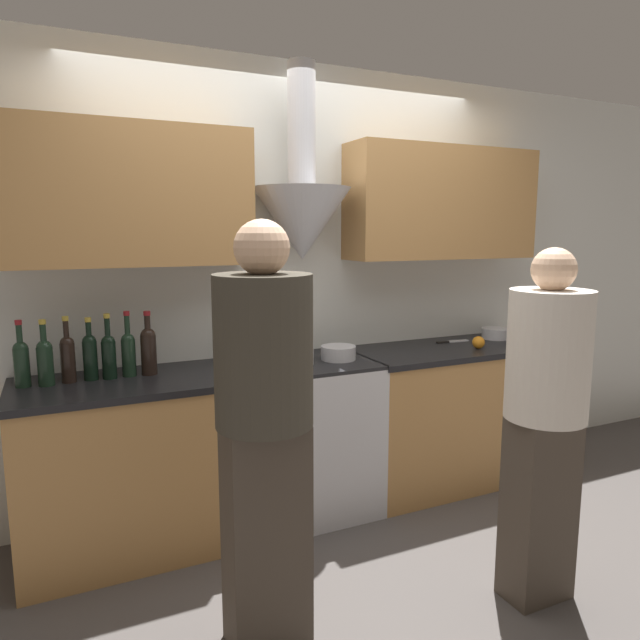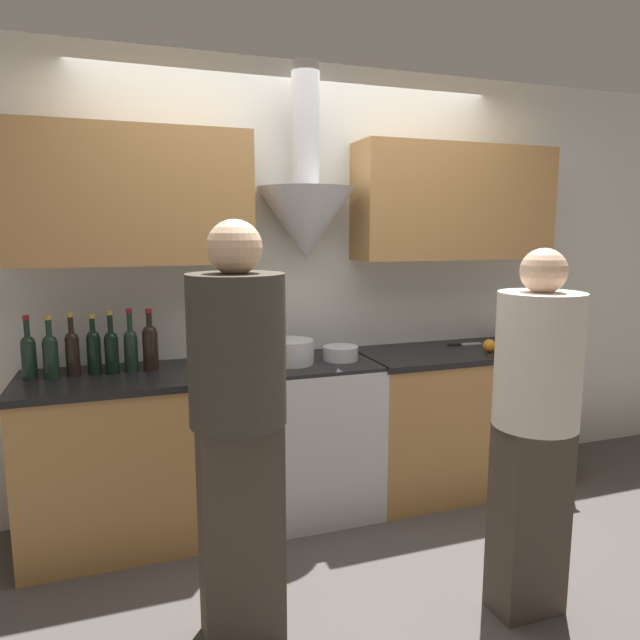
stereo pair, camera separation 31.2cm
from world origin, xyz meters
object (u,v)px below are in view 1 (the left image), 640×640
at_px(stove_range, 313,435).
at_px(saucepan, 495,333).
at_px(wine_bottle_3, 90,354).
at_px(wine_bottle_1, 45,360).
at_px(wine_bottle_2, 68,356).
at_px(wine_bottle_0, 21,361).
at_px(wine_bottle_4, 109,354).
at_px(wine_bottle_6, 148,348).
at_px(stock_pot, 290,352).
at_px(person_foreground_left, 265,421).
at_px(person_foreground_right, 545,412).
at_px(orange_fruit, 478,342).
at_px(wine_bottle_5, 128,351).
at_px(mixing_bowl, 338,353).

distance_m(stove_range, saucepan, 1.50).
distance_m(stove_range, wine_bottle_3, 1.31).
height_order(wine_bottle_1, wine_bottle_2, wine_bottle_2).
bearing_deg(wine_bottle_0, wine_bottle_4, -1.45).
relative_size(wine_bottle_0, wine_bottle_3, 1.02).
bearing_deg(wine_bottle_6, stock_pot, -7.41).
bearing_deg(wine_bottle_0, wine_bottle_1, -12.44).
distance_m(person_foreground_left, person_foreground_right, 1.21).
relative_size(stove_range, wine_bottle_0, 2.78).
relative_size(wine_bottle_6, orange_fruit, 4.19).
relative_size(wine_bottle_2, orange_fruit, 4.15).
bearing_deg(wine_bottle_5, wine_bottle_2, -179.33).
distance_m(wine_bottle_6, person_foreground_right, 1.93).
bearing_deg(wine_bottle_6, person_foreground_right, -40.39).
bearing_deg(saucepan, wine_bottle_6, -179.46).
distance_m(stove_range, person_foreground_right, 1.36).
bearing_deg(stove_range, wine_bottle_1, 177.72).
distance_m(wine_bottle_0, person_foreground_right, 2.40).
height_order(wine_bottle_3, stock_pot, wine_bottle_3).
relative_size(wine_bottle_0, saucepan, 1.75).
xyz_separation_m(wine_bottle_2, saucepan, (2.69, 0.02, -0.09)).
relative_size(wine_bottle_2, wine_bottle_6, 0.99).
distance_m(wine_bottle_2, wine_bottle_3, 0.10).
relative_size(wine_bottle_6, saucepan, 1.79).
distance_m(wine_bottle_3, saucepan, 2.60).
bearing_deg(person_foreground_left, orange_fruit, 25.50).
relative_size(wine_bottle_1, stock_pot, 1.22).
relative_size(mixing_bowl, saucepan, 1.09).
bearing_deg(orange_fruit, person_foreground_left, -154.50).
relative_size(wine_bottle_0, stock_pot, 1.23).
bearing_deg(wine_bottle_5, person_foreground_left, -70.12).
xyz_separation_m(wine_bottle_5, stock_pot, (0.84, -0.11, -0.06)).
distance_m(stove_range, wine_bottle_1, 1.49).
relative_size(wine_bottle_1, person_foreground_left, 0.19).
distance_m(wine_bottle_0, wine_bottle_4, 0.39).
xyz_separation_m(wine_bottle_4, wine_bottle_6, (0.19, 0.00, 0.01)).
height_order(wine_bottle_1, orange_fruit, wine_bottle_1).
bearing_deg(wine_bottle_2, orange_fruit, -4.89).
bearing_deg(wine_bottle_0, stock_pot, -4.50).
bearing_deg(wine_bottle_2, person_foreground_left, -57.37).
distance_m(stove_range, wine_bottle_0, 1.58).
distance_m(wine_bottle_0, wine_bottle_2, 0.20).
relative_size(wine_bottle_3, saucepan, 1.71).
xyz_separation_m(wine_bottle_4, saucepan, (2.51, 0.02, -0.09)).
bearing_deg(stock_pot, person_foreground_left, -117.26).
relative_size(wine_bottle_3, person_foreground_right, 0.20).
bearing_deg(wine_bottle_4, stock_pot, -5.76).
distance_m(wine_bottle_1, orange_fruit, 2.47).
distance_m(wine_bottle_0, wine_bottle_1, 0.10).
height_order(wine_bottle_6, mixing_bowl, wine_bottle_6).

